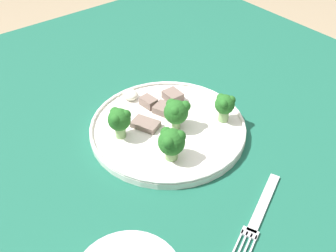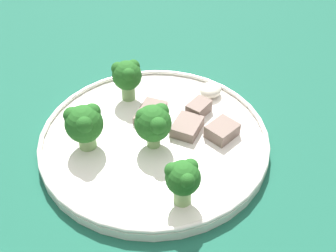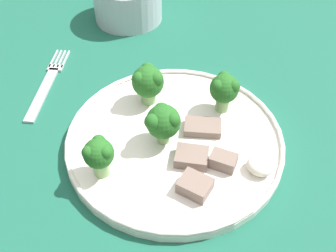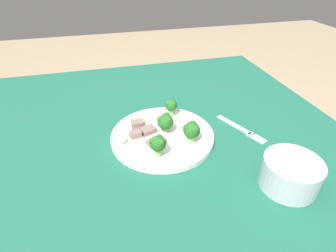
% 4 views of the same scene
% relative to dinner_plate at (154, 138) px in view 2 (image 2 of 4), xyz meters
% --- Properties ---
extents(table, '(1.12, 1.11, 0.74)m').
position_rel_dinner_plate_xyz_m(table, '(0.02, -0.01, -0.10)').
color(table, '#195642').
rests_on(table, ground_plane).
extents(dinner_plate, '(0.29, 0.29, 0.02)m').
position_rel_dinner_plate_xyz_m(dinner_plate, '(0.00, 0.00, 0.00)').
color(dinner_plate, white).
rests_on(dinner_plate, table).
extents(broccoli_floret_near_rim_left, '(0.05, 0.05, 0.06)m').
position_rel_dinner_plate_xyz_m(broccoli_floret_near_rim_left, '(-0.07, 0.05, 0.04)').
color(broccoli_floret_near_rim_left, '#7FA866').
rests_on(broccoli_floret_near_rim_left, dinner_plate).
extents(broccoli_floret_center_left, '(0.04, 0.04, 0.06)m').
position_rel_dinner_plate_xyz_m(broccoli_floret_center_left, '(0.03, 0.08, 0.04)').
color(broccoli_floret_center_left, '#7FA866').
rests_on(broccoli_floret_center_left, dinner_plate).
extents(broccoli_floret_back_left, '(0.04, 0.04, 0.05)m').
position_rel_dinner_plate_xyz_m(broccoli_floret_back_left, '(-0.05, -0.09, 0.04)').
color(broccoli_floret_back_left, '#7FA866').
rests_on(broccoli_floret_back_left, dinner_plate).
extents(broccoli_floret_front_left, '(0.05, 0.04, 0.06)m').
position_rel_dinner_plate_xyz_m(broccoli_floret_front_left, '(-0.01, -0.01, 0.04)').
color(broccoli_floret_front_left, '#7FA866').
rests_on(broccoli_floret_front_left, dinner_plate).
extents(meat_slice_front_slice, '(0.04, 0.03, 0.02)m').
position_rel_dinner_plate_xyz_m(meat_slice_front_slice, '(0.06, -0.06, 0.01)').
color(meat_slice_front_slice, '#756056').
rests_on(meat_slice_front_slice, dinner_plate).
extents(meat_slice_middle_slice, '(0.06, 0.05, 0.01)m').
position_rel_dinner_plate_xyz_m(meat_slice_middle_slice, '(0.03, 0.03, 0.01)').
color(meat_slice_middle_slice, '#756056').
rests_on(meat_slice_middle_slice, dinner_plate).
extents(meat_slice_rear_slice, '(0.05, 0.04, 0.01)m').
position_rel_dinner_plate_xyz_m(meat_slice_rear_slice, '(0.04, -0.02, 0.01)').
color(meat_slice_rear_slice, '#756056').
rests_on(meat_slice_rear_slice, dinner_plate).
extents(meat_slice_edge_slice, '(0.03, 0.03, 0.02)m').
position_rel_dinner_plate_xyz_m(meat_slice_edge_slice, '(0.07, -0.01, 0.01)').
color(meat_slice_edge_slice, '#756056').
rests_on(meat_slice_edge_slice, dinner_plate).
extents(sauce_dollop, '(0.03, 0.03, 0.02)m').
position_rel_dinner_plate_xyz_m(sauce_dollop, '(0.12, 0.00, 0.01)').
color(sauce_dollop, silver).
rests_on(sauce_dollop, dinner_plate).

